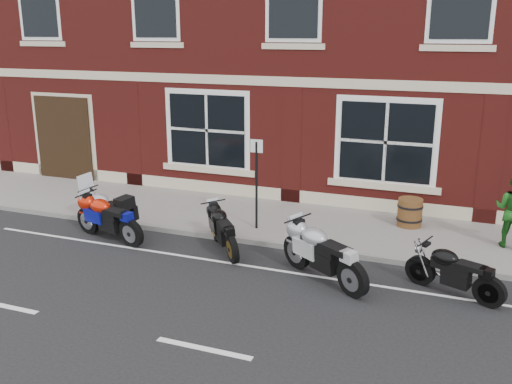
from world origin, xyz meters
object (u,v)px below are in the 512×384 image
moto_touring_silver (107,209)px  moto_naked_black (453,269)px  moto_sport_black (224,228)px  barrel_planter (410,212)px  moto_sport_red (108,216)px  moto_sport_silver (323,251)px  parking_sign (256,178)px

moto_touring_silver → moto_naked_black: size_ratio=1.09×
moto_touring_silver → moto_naked_black: bearing=-76.9°
moto_sport_black → moto_naked_black: size_ratio=0.91×
moto_naked_black → barrel_planter: bearing=42.4°
moto_naked_black → barrel_planter: 3.48m
moto_naked_black → moto_sport_red: bearing=112.0°
moto_touring_silver → moto_sport_silver: bearing=-81.4°
moto_sport_silver → moto_sport_red: bearing=119.5°
moto_sport_silver → parking_sign: 3.08m
moto_sport_silver → barrel_planter: (1.23, 3.54, -0.14)m
moto_sport_red → moto_sport_black: bearing=-68.0°
parking_sign → moto_sport_black: bearing=-100.5°
moto_touring_silver → moto_naked_black: (7.99, -0.69, -0.05)m
moto_naked_black → moto_sport_black: bearing=107.3°
moto_touring_silver → moto_sport_red: moto_touring_silver is taller
moto_touring_silver → barrel_planter: 7.33m
moto_sport_black → moto_naked_black: (4.80, -0.51, -0.02)m
barrel_planter → moto_sport_black: bearing=-142.7°
moto_touring_silver → moto_sport_red: (0.41, -0.51, 0.01)m
moto_touring_silver → parking_sign: bearing=-54.0°
moto_sport_silver → moto_naked_black: moto_sport_silver is taller
moto_sport_red → moto_naked_black: (7.58, -0.18, -0.06)m
moto_sport_silver → parking_sign: bearing=80.7°
moto_naked_black → barrel_planter: size_ratio=2.65×
moto_sport_silver → barrel_planter: moto_sport_silver is taller
moto_sport_red → moto_sport_black: moto_sport_red is taller
moto_sport_red → moto_naked_black: moto_sport_red is taller
moto_sport_red → barrel_planter: size_ratio=3.09×
moto_naked_black → parking_sign: (-4.54, 1.81, 0.87)m
parking_sign → moto_touring_silver: bearing=-161.2°
moto_sport_black → moto_naked_black: moto_sport_black is taller
moto_sport_black → moto_sport_silver: bearing=-56.5°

